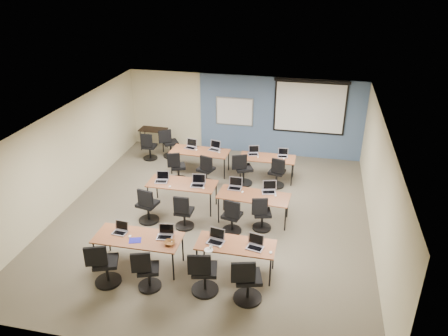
% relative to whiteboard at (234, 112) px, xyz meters
% --- Properties ---
extents(floor, '(8.00, 9.00, 0.02)m').
position_rel_whiteboard_xyz_m(floor, '(0.30, -4.43, -1.45)').
color(floor, '#6B6354').
rests_on(floor, ground).
extents(ceiling, '(8.00, 9.00, 0.02)m').
position_rel_whiteboard_xyz_m(ceiling, '(0.30, -4.43, 1.25)').
color(ceiling, white).
rests_on(ceiling, ground).
extents(wall_back, '(8.00, 0.04, 2.70)m').
position_rel_whiteboard_xyz_m(wall_back, '(0.30, 0.07, -0.10)').
color(wall_back, beige).
rests_on(wall_back, ground).
extents(wall_front, '(8.00, 0.04, 2.70)m').
position_rel_whiteboard_xyz_m(wall_front, '(0.30, -8.93, -0.10)').
color(wall_front, beige).
rests_on(wall_front, ground).
extents(wall_left, '(0.04, 9.00, 2.70)m').
position_rel_whiteboard_xyz_m(wall_left, '(-3.70, -4.43, -0.10)').
color(wall_left, beige).
rests_on(wall_left, ground).
extents(wall_right, '(0.04, 9.00, 2.70)m').
position_rel_whiteboard_xyz_m(wall_right, '(4.30, -4.43, -0.10)').
color(wall_right, beige).
rests_on(wall_right, ground).
extents(blue_accent_panel, '(5.50, 0.04, 2.70)m').
position_rel_whiteboard_xyz_m(blue_accent_panel, '(1.55, 0.04, -0.10)').
color(blue_accent_panel, '#3D5977').
rests_on(blue_accent_panel, wall_back).
extents(whiteboard, '(1.28, 0.03, 0.98)m').
position_rel_whiteboard_xyz_m(whiteboard, '(0.00, 0.00, 0.00)').
color(whiteboard, '#A2ADB5').
rests_on(whiteboard, wall_back).
extents(projector_screen, '(2.40, 0.10, 1.82)m').
position_rel_whiteboard_xyz_m(projector_screen, '(2.50, -0.02, 0.44)').
color(projector_screen, black).
rests_on(projector_screen, wall_back).
extents(training_table_front_left, '(1.90, 0.79, 0.73)m').
position_rel_whiteboard_xyz_m(training_table_front_left, '(-0.80, -6.70, -0.76)').
color(training_table_front_left, brown).
rests_on(training_table_front_left, floor).
extents(training_table_front_right, '(1.67, 0.70, 0.73)m').
position_rel_whiteboard_xyz_m(training_table_front_right, '(1.31, -6.50, -0.77)').
color(training_table_front_right, '#A87443').
rests_on(training_table_front_right, floor).
extents(training_table_mid_left, '(1.84, 0.77, 0.73)m').
position_rel_whiteboard_xyz_m(training_table_mid_left, '(-0.62, -4.09, -0.76)').
color(training_table_mid_left, '#925836').
rests_on(training_table_mid_left, floor).
extents(training_table_mid_right, '(1.82, 0.76, 0.73)m').
position_rel_whiteboard_xyz_m(training_table_mid_right, '(1.36, -4.34, -0.76)').
color(training_table_mid_right, '#A67243').
rests_on(training_table_mid_right, floor).
extents(training_table_back_left, '(1.82, 0.76, 0.73)m').
position_rel_whiteboard_xyz_m(training_table_back_left, '(-0.72, -1.90, -0.76)').
color(training_table_back_left, brown).
rests_on(training_table_back_left, floor).
extents(training_table_back_right, '(1.67, 0.70, 0.73)m').
position_rel_whiteboard_xyz_m(training_table_back_right, '(1.40, -1.94, -0.77)').
color(training_table_back_right, '#A77348').
rests_on(training_table_back_right, floor).
extents(laptop_0, '(0.31, 0.26, 0.24)m').
position_rel_whiteboard_xyz_m(laptop_0, '(-1.24, -6.60, -0.66)').
color(laptop_0, '#B4B4B4').
rests_on(laptop_0, training_table_front_left).
extents(mouse_0, '(0.07, 0.10, 0.03)m').
position_rel_whiteboard_xyz_m(mouse_0, '(-0.97, -6.73, -0.71)').
color(mouse_0, white).
rests_on(mouse_0, training_table_front_left).
extents(task_chair_0, '(0.57, 0.55, 1.03)m').
position_rel_whiteboard_xyz_m(task_chair_0, '(-1.25, -7.45, -1.02)').
color(task_chair_0, black).
rests_on(task_chair_0, floor).
extents(laptop_1, '(0.34, 0.28, 0.25)m').
position_rel_whiteboard_xyz_m(laptop_1, '(-0.23, -6.54, -0.66)').
color(laptop_1, silver).
rests_on(laptop_1, training_table_front_left).
extents(mouse_1, '(0.08, 0.11, 0.03)m').
position_rel_whiteboard_xyz_m(mouse_1, '(-0.02, -6.69, -0.71)').
color(mouse_1, white).
rests_on(mouse_1, training_table_front_left).
extents(task_chair_1, '(0.50, 0.49, 0.97)m').
position_rel_whiteboard_xyz_m(task_chair_1, '(-0.35, -7.40, -1.05)').
color(task_chair_1, black).
rests_on(task_chair_1, floor).
extents(laptop_2, '(0.35, 0.30, 0.27)m').
position_rel_whiteboard_xyz_m(laptop_2, '(0.88, -6.49, -0.65)').
color(laptop_2, '#B4B4C1').
rests_on(laptop_2, training_table_front_right).
extents(mouse_2, '(0.07, 0.10, 0.03)m').
position_rel_whiteboard_xyz_m(mouse_2, '(1.01, -6.67, -0.71)').
color(mouse_2, white).
rests_on(mouse_2, training_table_front_right).
extents(task_chair_2, '(0.56, 0.56, 1.04)m').
position_rel_whiteboard_xyz_m(task_chair_2, '(0.81, -7.27, -1.02)').
color(task_chair_2, black).
rests_on(task_chair_2, floor).
extents(laptop_3, '(0.34, 0.29, 0.26)m').
position_rel_whiteboard_xyz_m(laptop_3, '(1.72, -6.51, -0.66)').
color(laptop_3, silver).
rests_on(laptop_3, training_table_front_right).
extents(mouse_3, '(0.08, 0.11, 0.04)m').
position_rel_whiteboard_xyz_m(mouse_3, '(2.06, -6.65, -0.71)').
color(mouse_3, white).
rests_on(mouse_3, training_table_front_right).
extents(task_chair_3, '(0.58, 0.58, 1.05)m').
position_rel_whiteboard_xyz_m(task_chair_3, '(1.69, -7.32, -1.01)').
color(task_chair_3, black).
rests_on(task_chair_3, floor).
extents(laptop_4, '(0.34, 0.29, 0.25)m').
position_rel_whiteboard_xyz_m(laptop_4, '(-1.18, -4.10, -0.66)').
color(laptop_4, '#A6A6AE').
rests_on(laptop_4, training_table_mid_left).
extents(mouse_4, '(0.07, 0.10, 0.03)m').
position_rel_whiteboard_xyz_m(mouse_4, '(-0.87, -4.37, -0.71)').
color(mouse_4, white).
rests_on(mouse_4, training_table_mid_left).
extents(task_chair_4, '(0.53, 0.53, 1.01)m').
position_rel_whiteboard_xyz_m(task_chair_4, '(-1.26, -5.02, -1.03)').
color(task_chair_4, black).
rests_on(task_chair_4, floor).
extents(laptop_5, '(0.36, 0.31, 0.27)m').
position_rel_whiteboard_xyz_m(laptop_5, '(-0.17, -4.10, -0.65)').
color(laptop_5, '#A3A2AD').
rests_on(laptop_5, training_table_mid_left).
extents(mouse_5, '(0.08, 0.10, 0.03)m').
position_rel_whiteboard_xyz_m(mouse_5, '(0.02, -4.27, -0.71)').
color(mouse_5, white).
rests_on(mouse_5, training_table_mid_left).
extents(task_chair_5, '(0.48, 0.48, 0.96)m').
position_rel_whiteboard_xyz_m(task_chair_5, '(-0.28, -5.09, -1.05)').
color(task_chair_5, black).
rests_on(task_chair_5, floor).
extents(laptop_6, '(0.35, 0.30, 0.27)m').
position_rel_whiteboard_xyz_m(laptop_6, '(0.82, -4.05, -0.65)').
color(laptop_6, silver).
rests_on(laptop_6, training_table_mid_right).
extents(mouse_6, '(0.06, 0.10, 0.03)m').
position_rel_whiteboard_xyz_m(mouse_6, '(1.05, -4.25, -0.71)').
color(mouse_6, white).
rests_on(mouse_6, training_table_mid_right).
extents(task_chair_6, '(0.48, 0.48, 0.97)m').
position_rel_whiteboard_xyz_m(task_chair_6, '(0.94, -5.03, -1.05)').
color(task_chair_6, black).
rests_on(task_chair_6, floor).
extents(laptop_7, '(0.36, 0.30, 0.27)m').
position_rel_whiteboard_xyz_m(laptop_7, '(1.71, -4.06, -0.65)').
color(laptop_7, '#A2A3AD').
rests_on(laptop_7, training_table_mid_right).
extents(mouse_7, '(0.08, 0.11, 0.03)m').
position_rel_whiteboard_xyz_m(mouse_7, '(1.90, -4.26, -0.71)').
color(mouse_7, white).
rests_on(mouse_7, training_table_mid_right).
extents(task_chair_7, '(0.48, 0.48, 0.96)m').
position_rel_whiteboard_xyz_m(task_chair_7, '(1.62, -4.74, -1.06)').
color(task_chair_7, black).
rests_on(task_chair_7, floor).
extents(laptop_8, '(0.35, 0.30, 0.27)m').
position_rel_whiteboard_xyz_m(laptop_8, '(-1.06, -1.71, -0.65)').
color(laptop_8, silver).
rests_on(laptop_8, training_table_back_left).
extents(mouse_8, '(0.08, 0.11, 0.03)m').
position_rel_whiteboard_xyz_m(mouse_8, '(-0.84, -1.87, -0.71)').
color(mouse_8, white).
rests_on(mouse_8, training_table_back_left).
extents(task_chair_8, '(0.50, 0.47, 0.96)m').
position_rel_whiteboard_xyz_m(task_chair_8, '(-1.25, -2.62, -1.06)').
color(task_chair_8, black).
rests_on(task_chair_8, floor).
extents(laptop_9, '(0.35, 0.30, 0.27)m').
position_rel_whiteboard_xyz_m(laptop_9, '(-0.29, -1.69, -0.65)').
color(laptop_9, '#A6A6AB').
rests_on(laptop_9, training_table_back_left).
extents(mouse_9, '(0.08, 0.11, 0.04)m').
position_rel_whiteboard_xyz_m(mouse_9, '(-0.10, -1.90, -0.71)').
color(mouse_9, white).
rests_on(mouse_9, training_table_back_left).
extents(task_chair_9, '(0.51, 0.49, 0.98)m').
position_rel_whiteboard_xyz_m(task_chair_9, '(-0.33, -2.67, -1.05)').
color(task_chair_9, black).
rests_on(task_chair_9, floor).
extents(laptop_10, '(0.32, 0.28, 0.25)m').
position_rel_whiteboard_xyz_m(laptop_10, '(0.95, -1.78, -0.66)').
color(laptop_10, '#A8A8B4').
rests_on(laptop_10, training_table_back_right).
extents(mouse_10, '(0.07, 0.10, 0.03)m').
position_rel_whiteboard_xyz_m(mouse_10, '(1.12, -1.99, -0.71)').
color(mouse_10, white).
rests_on(mouse_10, training_table_back_right).
extents(task_chair_10, '(0.59, 0.55, 1.02)m').
position_rel_whiteboard_xyz_m(task_chair_10, '(0.73, -2.45, -1.03)').
color(task_chair_10, black).
rests_on(task_chair_10, floor).
extents(laptop_11, '(0.30, 0.26, 0.23)m').
position_rel_whiteboard_xyz_m(laptop_11, '(1.85, -1.75, -0.66)').
color(laptop_11, '#B6B7C1').
rests_on(laptop_11, training_table_back_right).
extents(mouse_11, '(0.08, 0.10, 0.03)m').
position_rel_whiteboard_xyz_m(mouse_11, '(1.90, -1.95, -0.71)').
color(mouse_11, white).
rests_on(mouse_11, training_table_back_right).
extents(task_chair_11, '(0.49, 0.49, 0.97)m').
position_rel_whiteboard_xyz_m(task_chair_11, '(1.76, -2.39, -1.05)').
color(task_chair_11, black).
rests_on(task_chair_11, floor).
extents(blue_mousepad, '(0.31, 0.28, 0.01)m').
position_rel_whiteboard_xyz_m(blue_mousepad, '(-0.81, -6.83, -0.72)').
color(blue_mousepad, '#1D1BA5').
rests_on(blue_mousepad, training_table_front_left).
extents(snack_bowl, '(0.25, 0.25, 0.06)m').
position_rel_whiteboard_xyz_m(snack_bowl, '(-0.05, -6.79, -0.69)').
color(snack_bowl, brown).
rests_on(snack_bowl, training_table_front_left).
extents(snack_plate, '(0.19, 0.19, 0.01)m').
position_rel_whiteboard_xyz_m(snack_plate, '(0.81, -6.83, -0.71)').
color(snack_plate, white).
rests_on(snack_plate, training_table_front_right).
extents(coffee_cup, '(0.07, 0.07, 0.05)m').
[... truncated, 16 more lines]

